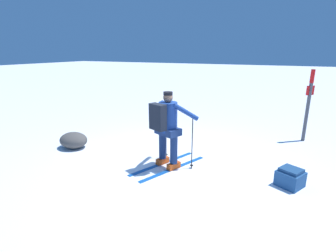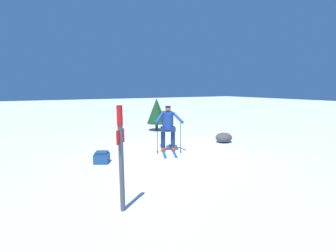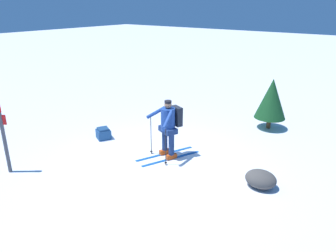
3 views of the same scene
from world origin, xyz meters
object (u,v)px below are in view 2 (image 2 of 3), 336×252
(skier, at_px, (168,125))
(pine_tree, at_px, (157,111))
(rock_boulder, at_px, (224,137))
(dropped_backpack, at_px, (102,157))
(trail_marker, at_px, (121,151))

(skier, bearing_deg, pine_tree, 69.99)
(rock_boulder, xyz_separation_m, pine_tree, (-1.24, 3.68, 0.81))
(dropped_backpack, bearing_deg, rock_boulder, 2.72)
(trail_marker, bearing_deg, skier, 49.81)
(skier, height_order, trail_marker, trail_marker)
(dropped_backpack, bearing_deg, skier, 5.60)
(pine_tree, bearing_deg, trail_marker, -120.20)
(pine_tree, bearing_deg, skier, -110.01)
(dropped_backpack, xyz_separation_m, trail_marker, (-0.25, -2.83, 0.95))
(skier, relative_size, trail_marker, 0.95)
(trail_marker, xyz_separation_m, rock_boulder, (5.17, 3.06, -0.92))
(skier, relative_size, rock_boulder, 2.53)
(dropped_backpack, xyz_separation_m, rock_boulder, (4.92, 0.23, 0.03))
(dropped_backpack, height_order, rock_boulder, rock_boulder)
(dropped_backpack, relative_size, trail_marker, 0.28)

